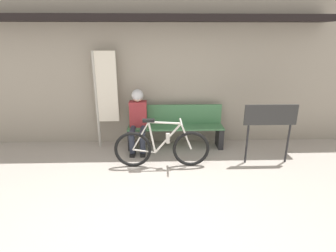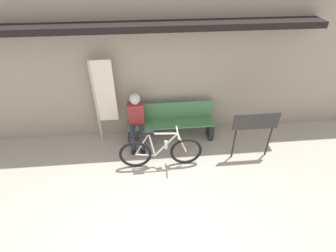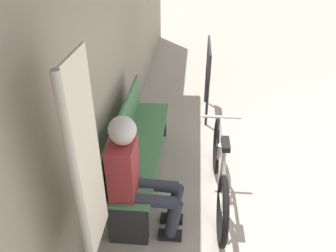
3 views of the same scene
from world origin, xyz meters
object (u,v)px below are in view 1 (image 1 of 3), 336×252
object	(u,v)px
park_bench_near	(175,127)
person_seated	(138,116)
bicycle	(162,148)
banner_pole	(104,92)
signboard	(270,120)

from	to	relation	value
park_bench_near	person_seated	xyz separation A→B (m)	(-0.75, -0.12, 0.28)
bicycle	person_seated	world-z (taller)	person_seated
person_seated	banner_pole	xyz separation A→B (m)	(-0.66, 0.16, 0.46)
banner_pole	signboard	distance (m)	3.14
park_bench_near	banner_pole	distance (m)	1.59
bicycle	person_seated	xyz separation A→B (m)	(-0.47, 0.77, 0.35)
banner_pole	signboard	bearing A→B (deg)	-15.51
park_bench_near	bicycle	size ratio (longest dim) A/B	1.16
banner_pole	signboard	world-z (taller)	banner_pole
bicycle	banner_pole	bearing A→B (deg)	140.37
bicycle	signboard	xyz separation A→B (m)	(1.88, 0.10, 0.46)
person_seated	banner_pole	bearing A→B (deg)	166.16
person_seated	banner_pole	size ratio (longest dim) A/B	0.63
banner_pole	person_seated	bearing A→B (deg)	-13.84
park_bench_near	person_seated	bearing A→B (deg)	-170.90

